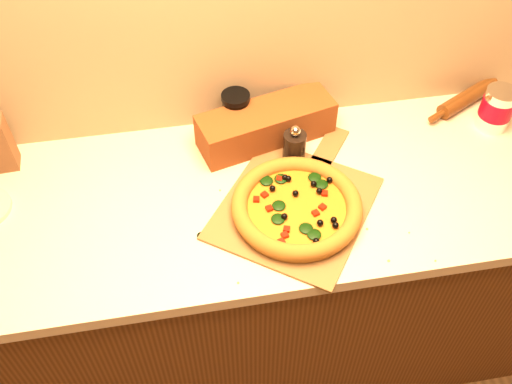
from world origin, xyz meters
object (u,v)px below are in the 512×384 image
(pepper_grinder, at_px, (294,146))
(rolling_pin, at_px, (468,97))
(pizza, at_px, (297,207))
(pizza_peel, at_px, (297,204))
(coffee_canister, at_px, (497,108))
(dark_jar, at_px, (236,113))

(pepper_grinder, relative_size, rolling_pin, 0.38)
(pizza, height_order, pepper_grinder, pepper_grinder)
(pizza, bearing_deg, pizza_peel, 73.47)
(rolling_pin, distance_m, coffee_canister, 0.13)
(pizza, xyz_separation_m, dark_jar, (-0.11, 0.37, 0.04))
(pizza_peel, distance_m, rolling_pin, 0.74)
(pizza, bearing_deg, dark_jar, 106.58)
(pizza_peel, bearing_deg, rolling_pin, 63.06)
(pizza_peel, xyz_separation_m, pizza, (-0.01, -0.03, 0.03))
(pizza_peel, height_order, rolling_pin, rolling_pin)
(pizza_peel, height_order, pizza, pizza)
(pizza, xyz_separation_m, rolling_pin, (0.67, 0.37, -0.01))
(coffee_canister, relative_size, dark_jar, 0.98)
(pizza_peel, bearing_deg, dark_jar, 145.45)
(pepper_grinder, height_order, rolling_pin, pepper_grinder)
(pizza_peel, relative_size, pepper_grinder, 4.64)
(pizza, bearing_deg, coffee_canister, 20.07)
(coffee_canister, height_order, dark_jar, dark_jar)
(pepper_grinder, xyz_separation_m, rolling_pin, (0.63, 0.16, -0.03))
(pepper_grinder, relative_size, coffee_canister, 0.94)
(pizza, xyz_separation_m, pepper_grinder, (0.04, 0.22, 0.02))
(pepper_grinder, distance_m, dark_jar, 0.22)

